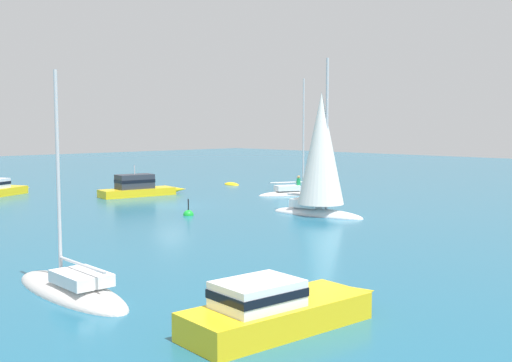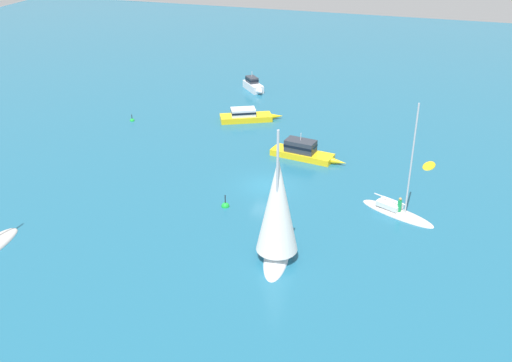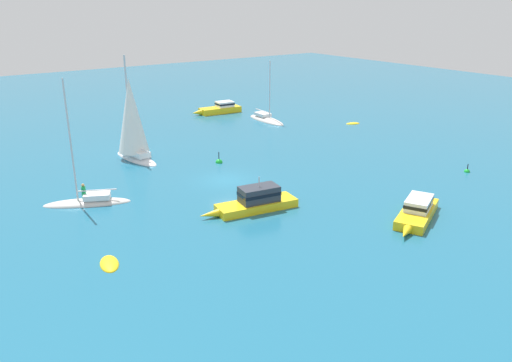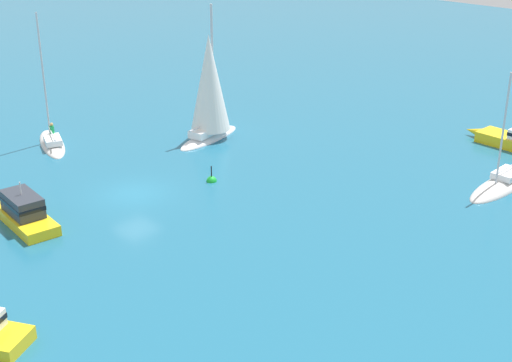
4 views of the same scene
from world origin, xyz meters
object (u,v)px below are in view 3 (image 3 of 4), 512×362
at_px(sailboat, 266,120).
at_px(rib, 353,124).
at_px(powerboat_2, 417,211).
at_px(channel_buoy, 467,172).
at_px(powerboat_1, 256,201).
at_px(skiff, 109,264).
at_px(yacht, 132,122).
at_px(ketch, 88,202).
at_px(mooring_buoy, 219,162).
at_px(powerboat, 220,109).

relative_size(sailboat, rib, 4.09).
xyz_separation_m(powerboat_2, channel_buoy, (-12.28, -3.97, -0.58)).
relative_size(powerboat_1, skiff, 3.21).
bearing_deg(sailboat, yacht, -72.08).
xyz_separation_m(yacht, powerboat_2, (-10.70, 25.28, -3.05)).
bearing_deg(sailboat, ketch, -60.29).
distance_m(skiff, mooring_buoy, 20.48).
relative_size(channel_buoy, mooring_buoy, 0.72).
height_order(skiff, mooring_buoy, mooring_buoy).
bearing_deg(powerboat_1, channel_buoy, 178.18).
bearing_deg(channel_buoy, rib, -105.13).
bearing_deg(skiff, rib, 128.16).
height_order(ketch, mooring_buoy, ketch).
bearing_deg(rib, skiff, 44.84).
bearing_deg(channel_buoy, powerboat_2, 17.92).
height_order(powerboat, channel_buoy, powerboat).
bearing_deg(powerboat, mooring_buoy, 63.19).
xyz_separation_m(yacht, ketch, (7.55, 8.93, -3.48)).
height_order(powerboat, mooring_buoy, powerboat).
height_order(sailboat, mooring_buoy, sailboat).
bearing_deg(mooring_buoy, yacht, -43.96).
relative_size(ketch, sailboat, 1.22).
height_order(yacht, ketch, yacht).
relative_size(yacht, powerboat_1, 1.35).
bearing_deg(skiff, sailboat, 143.53).
bearing_deg(mooring_buoy, powerboat, -121.79).
bearing_deg(mooring_buoy, sailboat, -140.60).
bearing_deg(powerboat_2, rib, -153.06).
height_order(sailboat, channel_buoy, sailboat).
bearing_deg(rib, sailboat, -24.47).
relative_size(powerboat, mooring_buoy, 5.12).
distance_m(rib, powerboat_2, 29.24).
bearing_deg(powerboat, yacht, 41.67).
bearing_deg(sailboat, rib, 46.83).
relative_size(yacht, sailboat, 1.28).
relative_size(rib, powerboat_2, 0.28).
bearing_deg(powerboat_2, channel_buoy, 171.71).
height_order(powerboat_2, mooring_buoy, powerboat_2).
bearing_deg(powerboat_2, mooring_buoy, -102.80).
bearing_deg(powerboat_1, powerboat_2, 145.73).
relative_size(sailboat, skiff, 3.40).
distance_m(rib, mooring_buoy, 22.51).
xyz_separation_m(sailboat, rib, (-7.83, 7.80, -0.09)).
distance_m(ketch, sailboat, 31.65).
bearing_deg(skiff, channel_buoy, 99.79).
bearing_deg(powerboat_1, rib, -140.19).
bearing_deg(channel_buoy, yacht, -42.84).
bearing_deg(powerboat, ketch, 46.14).
height_order(rib, powerboat_1, powerboat_1).
bearing_deg(yacht, mooring_buoy, -142.80).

